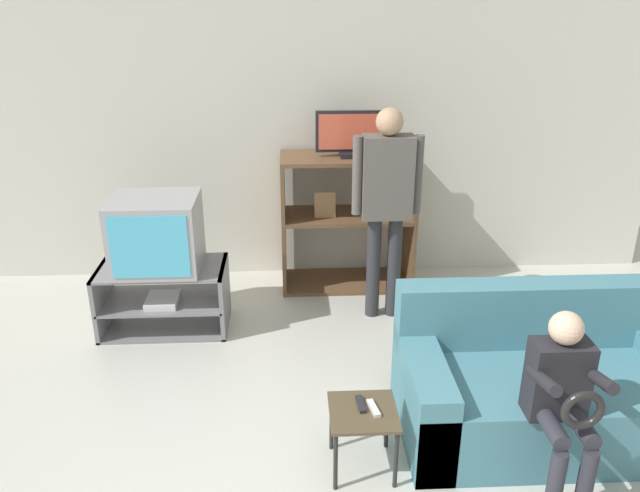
# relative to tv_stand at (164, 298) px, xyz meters

# --- Properties ---
(wall_back) EXTENTS (6.40, 0.06, 2.60)m
(wall_back) POSITION_rel_tv_stand_xyz_m (1.11, 1.05, 1.05)
(wall_back) COLOR silver
(wall_back) RESTS_ON ground_plane
(tv_stand) EXTENTS (0.97, 0.53, 0.51)m
(tv_stand) POSITION_rel_tv_stand_xyz_m (0.00, 0.00, 0.00)
(tv_stand) COLOR slate
(tv_stand) RESTS_ON ground_plane
(television_main) EXTENTS (0.63, 0.56, 0.55)m
(television_main) POSITION_rel_tv_stand_xyz_m (-0.01, 0.01, 0.54)
(television_main) COLOR #9E9EA3
(television_main) RESTS_ON tv_stand
(media_shelf) EXTENTS (1.14, 0.52, 1.18)m
(media_shelf) POSITION_rel_tv_stand_xyz_m (1.49, 0.72, 0.35)
(media_shelf) COLOR brown
(media_shelf) RESTS_ON ground_plane
(television_flat) EXTENTS (0.62, 0.20, 0.38)m
(television_flat) POSITION_rel_tv_stand_xyz_m (1.52, 0.70, 1.11)
(television_flat) COLOR black
(television_flat) RESTS_ON media_shelf
(snack_table) EXTENTS (0.37, 0.37, 0.38)m
(snack_table) POSITION_rel_tv_stand_xyz_m (1.36, -1.64, 0.07)
(snack_table) COLOR brown
(snack_table) RESTS_ON ground_plane
(remote_control_black) EXTENTS (0.05, 0.15, 0.02)m
(remote_control_black) POSITION_rel_tv_stand_xyz_m (1.35, -1.60, 0.14)
(remote_control_black) COLOR #232328
(remote_control_black) RESTS_ON snack_table
(remote_control_white) EXTENTS (0.06, 0.15, 0.02)m
(remote_control_white) POSITION_rel_tv_stand_xyz_m (1.42, -1.64, 0.14)
(remote_control_white) COLOR silver
(remote_control_white) RESTS_ON snack_table
(couch) EXTENTS (1.67, 0.86, 0.84)m
(couch) POSITION_rel_tv_stand_xyz_m (2.47, -1.35, 0.03)
(couch) COLOR teal
(couch) RESTS_ON ground_plane
(person_standing_adult) EXTENTS (0.53, 0.20, 1.68)m
(person_standing_adult) POSITION_rel_tv_stand_xyz_m (1.73, 0.12, 0.77)
(person_standing_adult) COLOR #2D2D33
(person_standing_adult) RESTS_ON ground_plane
(person_seated_child) EXTENTS (0.33, 0.43, 1.02)m
(person_seated_child) POSITION_rel_tv_stand_xyz_m (2.33, -1.85, 0.35)
(person_seated_child) COLOR #2D2D38
(person_seated_child) RESTS_ON ground_plane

